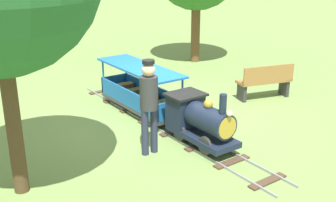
{
  "coord_description": "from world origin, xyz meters",
  "views": [
    {
      "loc": [
        4.34,
        6.38,
        3.18
      ],
      "look_at": [
        0.0,
        0.31,
        0.55
      ],
      "focal_mm": 44.41,
      "sensor_mm": 36.0,
      "label": 1
    }
  ],
  "objects": [
    {
      "name": "passenger_car",
      "position": [
        0.0,
        -0.7,
        0.42
      ],
      "size": [
        0.75,
        2.35,
        0.97
      ],
      "color": "#3F3F3F",
      "rests_on": "ground_plane"
    },
    {
      "name": "park_bench",
      "position": [
        -2.84,
        0.21,
        0.42
      ],
      "size": [
        1.36,
        0.74,
        0.82
      ],
      "color": "olive",
      "rests_on": "ground_plane"
    },
    {
      "name": "track",
      "position": [
        0.0,
        0.2,
        0.02
      ],
      "size": [
        0.69,
        6.05,
        0.04
      ],
      "color": "gray",
      "rests_on": "ground_plane"
    },
    {
      "name": "ground_plane",
      "position": [
        0.0,
        0.0,
        0.0
      ],
      "size": [
        60.0,
        60.0,
        0.0
      ],
      "primitive_type": "plane",
      "color": "#75934C"
    },
    {
      "name": "conductor_person",
      "position": [
        0.89,
        1.03,
        0.96
      ],
      "size": [
        0.3,
        0.3,
        1.62
      ],
      "color": "#282D47",
      "rests_on": "ground_plane"
    },
    {
      "name": "locomotive",
      "position": [
        0.0,
        1.24,
        0.49
      ],
      "size": [
        0.65,
        1.45,
        1.05
      ],
      "color": "#192338",
      "rests_on": "ground_plane"
    }
  ]
}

